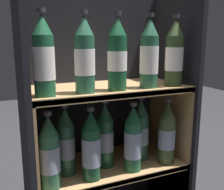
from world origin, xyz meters
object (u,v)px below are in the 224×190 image
object	(u,v)px
bottle_upper_front_4	(174,55)
bottle_lower_front_2	(133,140)
bottle_lower_front_0	(50,155)
bottle_lower_back_0	(66,143)
bottle_lower_back_2	(141,131)
bottle_lower_front_1	(91,148)
bottle_lower_front_3	(167,134)
bottle_upper_front_0	(44,58)
bottle_lower_back_1	(105,137)
bottle_upper_front_1	(85,57)
bottle_upper_front_2	(117,56)
bottle_upper_front_3	(149,56)

from	to	relation	value
bottle_upper_front_4	bottle_lower_front_2	distance (m)	0.38
bottle_lower_front_0	bottle_lower_front_2	distance (m)	0.33
bottle_lower_back_0	bottle_lower_back_2	distance (m)	0.34
bottle_lower_front_1	bottle_lower_front_2	bearing A→B (deg)	0.00
bottle_lower_front_1	bottle_lower_back_0	bearing A→B (deg)	134.14
bottle_upper_front_4	bottle_lower_back_2	xyz separation A→B (m)	(-0.10, 0.08, -0.34)
bottle_lower_front_0	bottle_lower_front_3	bearing A→B (deg)	0.00
bottle_upper_front_0	bottle_lower_front_3	bearing A→B (deg)	0.00
bottle_lower_front_3	bottle_upper_front_4	bearing A→B (deg)	0.00
bottle_upper_front_4	bottle_lower_back_0	distance (m)	0.56
bottle_upper_front_4	bottle_lower_back_1	xyz separation A→B (m)	(-0.27, 0.08, -0.34)
bottle_lower_front_1	bottle_lower_front_3	xyz separation A→B (m)	(0.34, 0.00, 0.00)
bottle_lower_back_0	bottle_lower_back_1	size ratio (longest dim) A/B	1.00
bottle_lower_back_2	bottle_lower_front_1	bearing A→B (deg)	-162.85
bottle_upper_front_1	bottle_lower_back_0	world-z (taller)	bottle_upper_front_1
bottle_lower_front_1	bottle_lower_back_0	size ratio (longest dim) A/B	1.00
bottle_upper_front_0	bottle_lower_front_1	size ratio (longest dim) A/B	1.00
bottle_upper_front_0	bottle_lower_back_2	bearing A→B (deg)	10.85
bottle_upper_front_0	bottle_lower_back_0	xyz separation A→B (m)	(0.08, 0.08, -0.34)
bottle_lower_back_2	bottle_upper_front_0	bearing A→B (deg)	-169.15
bottle_upper_front_2	bottle_lower_front_3	world-z (taller)	bottle_upper_front_2
bottle_upper_front_0	bottle_lower_back_2	world-z (taller)	bottle_upper_front_0
bottle_upper_front_3	bottle_lower_back_0	distance (m)	0.47
bottle_upper_front_4	bottle_lower_back_2	distance (m)	0.36
bottle_lower_front_1	bottle_lower_back_2	distance (m)	0.27
bottle_lower_front_0	bottle_upper_front_3	bearing A→B (deg)	0.00
bottle_upper_front_1	bottle_upper_front_4	bearing A→B (deg)	0.00
bottle_lower_front_1	bottle_lower_back_2	xyz separation A→B (m)	(0.26, 0.08, 0.00)
bottle_upper_front_3	bottle_lower_front_2	bearing A→B (deg)	-180.00
bottle_upper_front_1	bottle_upper_front_2	xyz separation A→B (m)	(0.12, -0.00, 0.00)
bottle_upper_front_1	bottle_lower_front_1	size ratio (longest dim) A/B	1.00
bottle_upper_front_3	bottle_lower_back_2	size ratio (longest dim) A/B	1.00
bottle_upper_front_4	bottle_lower_front_2	size ratio (longest dim) A/B	1.00
bottle_upper_front_0	bottle_lower_front_3	xyz separation A→B (m)	(0.50, 0.00, -0.34)
bottle_upper_front_1	bottle_upper_front_2	bearing A→B (deg)	-0.00
bottle_lower_front_1	bottle_lower_front_0	bearing A→B (deg)	180.00
bottle_lower_front_0	bottle_lower_back_0	size ratio (longest dim) A/B	1.00
bottle_upper_front_0	bottle_lower_front_3	world-z (taller)	bottle_upper_front_0
bottle_upper_front_2	bottle_lower_front_2	world-z (taller)	bottle_upper_front_2
bottle_upper_front_0	bottle_lower_back_2	size ratio (longest dim) A/B	1.00
bottle_lower_front_2	bottle_upper_front_2	bearing A→B (deg)	-180.00
bottle_lower_front_0	bottle_lower_front_3	world-z (taller)	same
bottle_lower_front_3	bottle_lower_back_0	world-z (taller)	same
bottle_upper_front_2	bottle_lower_back_0	distance (m)	0.39
bottle_upper_front_3	bottle_upper_front_4	distance (m)	0.12
bottle_lower_front_2	bottle_lower_back_2	world-z (taller)	same
bottle_upper_front_2	bottle_lower_back_0	world-z (taller)	bottle_upper_front_2
bottle_upper_front_2	bottle_lower_front_3	size ratio (longest dim) A/B	1.00
bottle_upper_front_3	bottle_lower_back_2	distance (m)	0.34
bottle_lower_front_1	bottle_lower_back_0	xyz separation A→B (m)	(-0.08, 0.08, 0.00)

